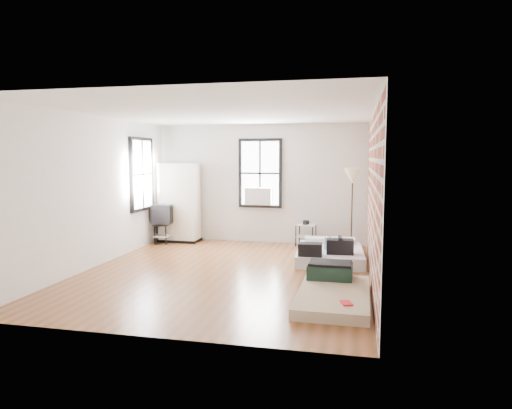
% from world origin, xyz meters
% --- Properties ---
extents(ground, '(6.00, 6.00, 0.00)m').
position_xyz_m(ground, '(0.00, 0.00, 0.00)').
color(ground, brown).
rests_on(ground, ground).
extents(room_shell, '(5.02, 6.02, 2.80)m').
position_xyz_m(room_shell, '(0.23, 0.36, 1.74)').
color(room_shell, silver).
rests_on(room_shell, ground).
extents(mattress_main, '(1.37, 1.80, 0.56)m').
position_xyz_m(mattress_main, '(1.75, 1.33, 0.15)').
color(mattress_main, white).
rests_on(mattress_main, ground).
extents(mattress_bare, '(1.01, 1.89, 0.40)m').
position_xyz_m(mattress_bare, '(1.93, -1.07, 0.12)').
color(mattress_bare, tan).
rests_on(mattress_bare, ground).
extents(wardrobe, '(0.95, 0.55, 1.88)m').
position_xyz_m(wardrobe, '(-1.92, 2.65, 0.94)').
color(wardrobe, black).
rests_on(wardrobe, ground).
extents(side_table, '(0.50, 0.42, 0.59)m').
position_xyz_m(side_table, '(1.13, 2.72, 0.39)').
color(side_table, black).
rests_on(side_table, ground).
extents(floor_lamp, '(0.39, 0.39, 1.80)m').
position_xyz_m(floor_lamp, '(2.15, 2.41, 1.55)').
color(floor_lamp, black).
rests_on(floor_lamp, ground).
extents(tv_stand, '(0.50, 0.68, 0.92)m').
position_xyz_m(tv_stand, '(-2.21, 2.40, 0.66)').
color(tv_stand, black).
rests_on(tv_stand, ground).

